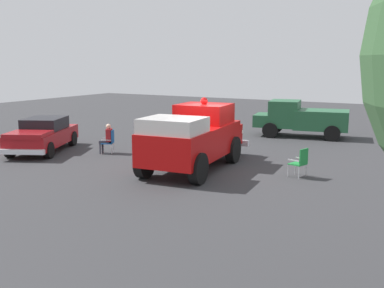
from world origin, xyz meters
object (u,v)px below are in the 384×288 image
parked_pickup (301,118)px  lawn_chair_by_car (184,133)px  lawn_chair_near_truck (110,140)px  traffic_cone (173,147)px  classic_hot_rod (42,135)px  spectator_seated (107,138)px  vintage_fire_truck (195,137)px  lawn_chair_spare (301,161)px

parked_pickup → lawn_chair_by_car: parked_pickup is taller
lawn_chair_near_truck → traffic_cone: bearing=117.3°
parked_pickup → traffic_cone: 8.00m
classic_hot_rod → lawn_chair_by_car: 6.39m
lawn_chair_by_car → traffic_cone: bearing=17.9°
parked_pickup → spectator_seated: 10.43m
spectator_seated → classic_hot_rod: bearing=-69.2°
vintage_fire_truck → parked_pickup: 9.16m
lawn_chair_by_car → classic_hot_rod: bearing=-47.5°
classic_hot_rod → lawn_chair_by_car: size_ratio=4.64×
vintage_fire_truck → classic_hot_rod: vintage_fire_truck is taller
lawn_chair_by_car → lawn_chair_spare: bearing=63.9°
lawn_chair_spare → traffic_cone: bearing=-102.1°
vintage_fire_truck → lawn_chair_near_truck: size_ratio=6.02×
parked_pickup → lawn_chair_spare: parked_pickup is taller
lawn_chair_near_truck → spectator_seated: spectator_seated is taller
spectator_seated → parked_pickup: bearing=144.6°
parked_pickup → lawn_chair_spare: size_ratio=4.95×
vintage_fire_truck → parked_pickup: bearing=171.3°
classic_hot_rod → traffic_cone: (-2.38, 5.33, -0.44)m
classic_hot_rod → lawn_chair_near_truck: 3.10m
lawn_chair_near_truck → lawn_chair_spare: 8.36m
parked_pickup → lawn_chair_near_truck: (8.43, -5.92, -0.40)m
vintage_fire_truck → traffic_cone: size_ratio=9.66×
classic_hot_rod → lawn_chair_by_car: (-4.31, 4.71, -0.16)m
vintage_fire_truck → traffic_cone: (-1.88, -2.10, -0.89)m
spectator_seated → traffic_cone: 2.91m
lawn_chair_by_car → traffic_cone: (1.93, 0.62, -0.28)m
parked_pickup → lawn_chair_spare: 8.79m
classic_hot_rod → lawn_chair_near_truck: size_ratio=4.64×
lawn_chair_near_truck → parked_pickup: bearing=144.9°
classic_hot_rod → lawn_chair_near_truck: (-1.12, 2.89, -0.16)m
classic_hot_rod → spectator_seated: (-1.05, 2.78, -0.05)m
traffic_cone → lawn_chair_by_car: bearing=-162.1°
vintage_fire_truck → lawn_chair_by_car: vintage_fire_truck is taller
vintage_fire_truck → lawn_chair_near_truck: bearing=-97.8°
lawn_chair_near_truck → traffic_cone: (-1.26, 2.44, -0.28)m
parked_pickup → lawn_chair_near_truck: bearing=-35.1°
lawn_chair_by_car → lawn_chair_spare: same height
lawn_chair_near_truck → traffic_cone: 2.76m
lawn_chair_near_truck → lawn_chair_by_car: bearing=150.3°
parked_pickup → lawn_chair_by_car: size_ratio=4.95×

